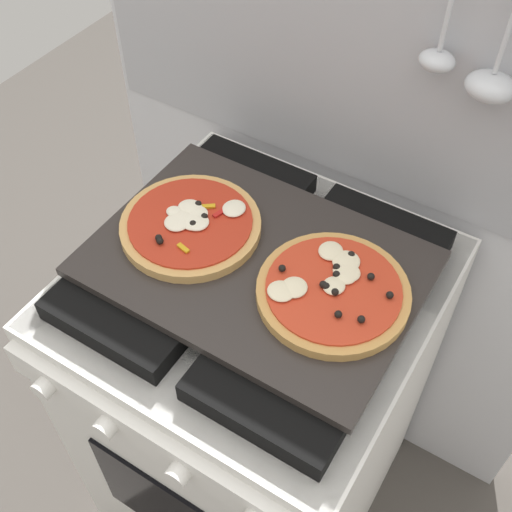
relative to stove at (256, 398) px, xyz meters
name	(u,v)px	position (x,y,z in m)	size (l,w,h in m)	color
ground_plane	(256,478)	(0.00, 0.00, -0.45)	(4.00, 4.00, 0.00)	#4C4742
kitchen_backsplash	(341,198)	(0.00, 0.34, 0.34)	(1.10, 0.09, 1.55)	silver
stove	(256,398)	(0.00, 0.00, 0.00)	(0.60, 0.64, 0.90)	white
baking_tray	(256,263)	(0.00, 0.00, 0.46)	(0.54, 0.38, 0.02)	#2D2826
pizza_left	(192,223)	(-0.13, 0.01, 0.48)	(0.24, 0.24, 0.03)	tan
pizza_right	(333,289)	(0.14, 0.01, 0.48)	(0.24, 0.24, 0.03)	tan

